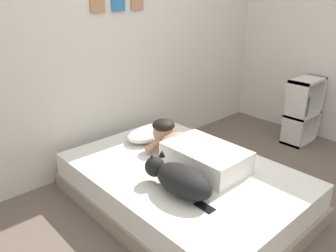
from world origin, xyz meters
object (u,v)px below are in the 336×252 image
object	(u,v)px
pillow	(151,133)
coffee_cup	(170,143)
person_lying	(193,150)
cell_phone	(205,207)
dog	(180,179)
bed	(183,186)
bookshelf	(302,111)

from	to	relation	value
pillow	coffee_cup	xyz separation A→B (m)	(0.01, -0.25, -0.02)
person_lying	cell_phone	bearing A→B (deg)	-129.32
cell_phone	dog	bearing A→B (deg)	87.45
bed	bookshelf	xyz separation A→B (m)	(1.89, -0.03, 0.22)
pillow	person_lying	world-z (taller)	person_lying
dog	bookshelf	distance (m)	2.15
pillow	coffee_cup	size ratio (longest dim) A/B	4.16
coffee_cup	cell_phone	bearing A→B (deg)	-119.16
pillow	bookshelf	world-z (taller)	bookshelf
bookshelf	coffee_cup	bearing A→B (deg)	166.77
person_lying	coffee_cup	world-z (taller)	person_lying
person_lying	cell_phone	distance (m)	0.65
bed	bookshelf	world-z (taller)	bookshelf
pillow	cell_phone	size ratio (longest dim) A/B	3.71
cell_phone	bookshelf	world-z (taller)	bookshelf
dog	person_lying	bearing A→B (deg)	32.26
bed	dog	bearing A→B (deg)	-138.93
coffee_cup	dog	bearing A→B (deg)	-127.69
dog	bookshelf	bearing A→B (deg)	5.05
dog	pillow	bearing A→B (deg)	62.23
pillow	person_lying	bearing A→B (deg)	-94.70
bookshelf	pillow	bearing A→B (deg)	159.09
person_lying	coffee_cup	xyz separation A→B (m)	(0.06, 0.34, -0.07)
pillow	cell_phone	bearing A→B (deg)	-112.66
bed	cell_phone	size ratio (longest dim) A/B	13.64
pillow	dog	world-z (taller)	dog
pillow	cell_phone	world-z (taller)	pillow
person_lying	dog	distance (m)	0.46
person_lying	coffee_cup	bearing A→B (deg)	79.94
bookshelf	dog	bearing A→B (deg)	-174.95
dog	bookshelf	xyz separation A→B (m)	(2.14, 0.19, -0.06)
pillow	bookshelf	xyz separation A→B (m)	(1.70, -0.65, -0.01)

